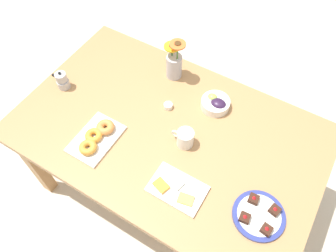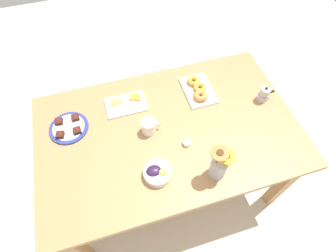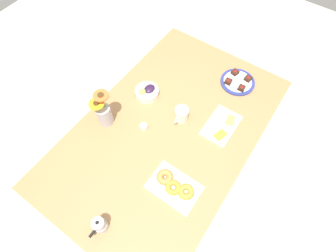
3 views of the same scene
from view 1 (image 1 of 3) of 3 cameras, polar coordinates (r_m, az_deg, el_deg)
name	(u,v)px [view 1 (image 1 of 3)]	position (r m, az deg, el deg)	size (l,w,h in m)	color
ground_plane	(168,188)	(2.37, 0.00, -10.69)	(6.00, 6.00, 0.00)	beige
dining_table	(168,139)	(1.78, 0.00, -2.26)	(1.60, 1.00, 0.74)	#A87A4C
coffee_mug	(185,138)	(1.63, 2.97, -2.10)	(0.12, 0.09, 0.10)	white
grape_bowl	(216,103)	(1.80, 8.30, 3.92)	(0.16, 0.16, 0.07)	white
cheese_platter	(177,189)	(1.55, 1.50, -10.84)	(0.26, 0.17, 0.03)	white
croissant_platter	(96,137)	(1.71, -12.37, -1.93)	(0.19, 0.28, 0.05)	white
jam_cup_honey	(168,106)	(1.79, 0.03, 3.55)	(0.05, 0.05, 0.03)	white
dessert_plate	(259,215)	(1.55, 15.55, -14.74)	(0.24, 0.24, 0.05)	navy
flower_vase	(174,64)	(1.89, 1.09, 10.71)	(0.13, 0.10, 0.26)	#B2B2BC
moka_pot	(62,81)	(1.95, -17.92, 7.51)	(0.11, 0.07, 0.12)	#B7B7BC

